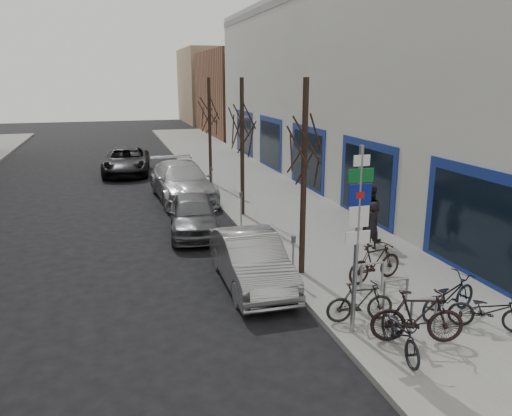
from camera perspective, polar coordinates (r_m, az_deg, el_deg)
ground at (r=10.62m, az=-1.26°, el=-16.40°), size 120.00×120.00×0.00m
sidewalk_east at (r=20.72m, az=3.55°, el=-0.49°), size 5.00×70.00×0.15m
commercial_building at (r=31.45m, az=22.20°, el=12.73°), size 20.00×32.00×10.00m
brick_building_far at (r=51.17m, az=1.16°, el=13.00°), size 12.00×14.00×8.00m
tan_building_far at (r=65.74m, az=-2.45°, el=13.79°), size 13.00×12.00×9.00m
highway_sign_pole at (r=10.43m, az=11.53°, el=-2.49°), size 0.55×0.10×4.20m
bike_rack at (r=12.22m, az=15.66°, el=-9.16°), size 0.66×2.26×0.83m
tree_near at (r=13.32m, az=5.61°, el=8.66°), size 1.80×1.80×5.50m
tree_mid at (r=19.48m, az=-1.62°, el=10.60°), size 1.80×1.80×5.50m
tree_far at (r=25.81m, az=-5.37°, el=11.54°), size 1.80×1.80×5.50m
meter_front at (r=13.42m, az=4.27°, el=-5.26°), size 0.10×0.08×1.27m
meter_mid at (r=18.44m, az=-1.71°, el=0.32°), size 0.10×0.08×1.27m
meter_back at (r=23.68m, az=-5.09°, el=3.49°), size 0.10×0.08×1.27m
bike_near_left at (r=10.52m, az=16.20°, el=-13.18°), size 0.72×1.75×1.04m
bike_near_right at (r=11.00m, az=17.96°, el=-11.67°), size 2.01×1.16×1.17m
bike_mid_curb at (r=12.42m, az=21.18°, el=-8.99°), size 1.91×1.08×1.12m
bike_mid_inner at (r=11.59m, az=11.80°, el=-10.42°), size 1.62×0.67×0.95m
bike_far_curb at (r=12.12m, az=25.09°, el=-10.26°), size 1.68×1.33×1.02m
bike_far_inner at (r=13.81m, az=13.44°, el=-6.03°), size 1.87×0.93×1.09m
parked_car_front at (r=13.53m, az=-0.56°, el=-5.96°), size 1.56×4.36×1.43m
parked_car_mid at (r=18.10m, az=-7.15°, el=-0.72°), size 2.16×4.38×1.43m
parked_car_back at (r=23.22m, az=-8.43°, el=3.01°), size 2.69×6.02×1.71m
lane_car at (r=30.27m, az=-14.59°, el=5.22°), size 3.05×5.71×1.53m
pedestrian_near at (r=16.19m, az=13.07°, el=-2.01°), size 0.65×0.50×1.58m
pedestrian_far at (r=17.01m, az=12.75°, el=-0.56°), size 0.86×0.79×1.94m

